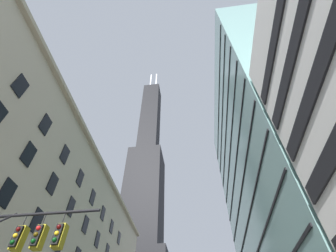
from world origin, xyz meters
name	(u,v)px	position (x,y,z in m)	size (l,w,h in m)	color
station_building	(36,248)	(-16.97, 22.92, 13.84)	(12.62, 57.86, 27.74)	#BCAF93
dark_skyscraper	(142,220)	(-19.73, 91.04, 50.46)	(24.62, 24.62, 173.79)	black
glass_office_midrise	(288,172)	(18.57, 23.56, 23.20)	(15.25, 34.19, 46.41)	gray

